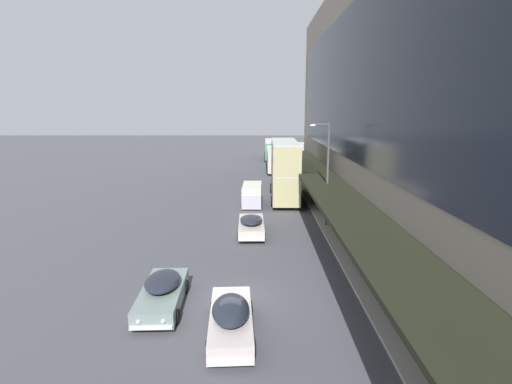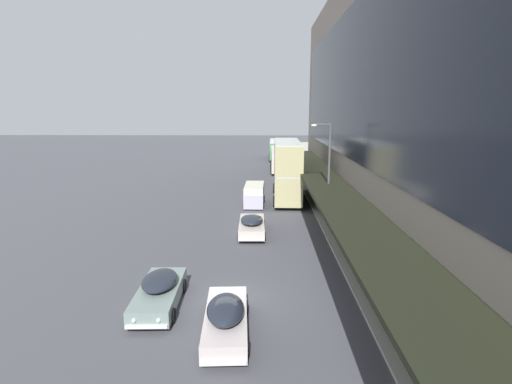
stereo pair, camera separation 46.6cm
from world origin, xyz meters
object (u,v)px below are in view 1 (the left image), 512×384
(transit_bus_kerbside_rear, at_px, (274,148))
(street_lamp, at_px, (328,168))
(sedan_oncoming_front, at_px, (164,292))
(transit_bus_kerbside_front, at_px, (286,168))
(sedan_lead_near, at_px, (253,225))
(vw_van, at_px, (254,193))
(pedestrian_at_kerb, at_px, (424,303))
(transit_bus_kerbside_far, at_px, (278,158))
(sedan_second_near, at_px, (233,318))

(transit_bus_kerbside_rear, bearing_deg, street_lamp, -86.91)
(transit_bus_kerbside_rear, bearing_deg, sedan_oncoming_front, -97.47)
(transit_bus_kerbside_front, distance_m, sedan_oncoming_front, 23.26)
(sedan_lead_near, relative_size, vw_van, 1.06)
(sedan_lead_near, xyz_separation_m, street_lamp, (5.54, 1.93, 3.88))
(vw_van, bearing_deg, street_lamp, -51.99)
(transit_bus_kerbside_front, xyz_separation_m, sedan_oncoming_front, (-7.07, -22.02, -2.42))
(vw_van, relative_size, pedestrian_at_kerb, 2.47)
(transit_bus_kerbside_front, height_order, sedan_lead_near, transit_bus_kerbside_front)
(sedan_oncoming_front, distance_m, sedan_lead_near, 11.40)
(transit_bus_kerbside_far, xyz_separation_m, vw_van, (-3.27, -21.49, -0.72))
(sedan_second_near, relative_size, pedestrian_at_kerb, 2.71)
(sedan_second_near, bearing_deg, sedan_oncoming_front, 144.23)
(street_lamp, bearing_deg, pedestrian_at_kerb, -84.02)
(sedan_oncoming_front, xyz_separation_m, street_lamp, (9.46, 12.64, 3.87))
(transit_bus_kerbside_front, relative_size, sedan_oncoming_front, 1.98)
(transit_bus_kerbside_far, bearing_deg, sedan_oncoming_front, -99.86)
(sedan_oncoming_front, height_order, sedan_lead_near, sedan_oncoming_front)
(transit_bus_kerbside_front, xyz_separation_m, street_lamp, (2.39, -9.39, 1.45))
(transit_bus_kerbside_front, distance_m, sedan_second_near, 24.78)
(sedan_second_near, bearing_deg, sedan_lead_near, 87.13)
(transit_bus_kerbside_front, relative_size, street_lamp, 1.27)
(street_lamp, bearing_deg, sedan_second_near, -112.47)
(transit_bus_kerbside_front, height_order, transit_bus_kerbside_far, transit_bus_kerbside_front)
(vw_van, distance_m, pedestrian_at_kerb, 22.81)
(sedan_second_near, relative_size, street_lamp, 0.65)
(sedan_oncoming_front, bearing_deg, sedan_second_near, -35.77)
(sedan_second_near, xyz_separation_m, pedestrian_at_kerb, (7.72, 0.42, 0.43))
(transit_bus_kerbside_rear, height_order, pedestrian_at_kerb, transit_bus_kerbside_rear)
(vw_van, bearing_deg, sedan_lead_near, -89.86)
(sedan_oncoming_front, relative_size, street_lamp, 0.64)
(sedan_second_near, bearing_deg, transit_bus_kerbside_rear, 86.07)
(transit_bus_kerbside_far, relative_size, street_lamp, 1.42)
(sedan_oncoming_front, height_order, street_lamp, street_lamp)
(transit_bus_kerbside_rear, bearing_deg, sedan_second_near, -93.93)
(sedan_second_near, height_order, street_lamp, street_lamp)
(transit_bus_kerbside_rear, bearing_deg, transit_bus_kerbside_front, -90.20)
(transit_bus_kerbside_rear, height_order, vw_van, transit_bus_kerbside_rear)
(transit_bus_kerbside_front, relative_size, transit_bus_kerbside_rear, 0.91)
(transit_bus_kerbside_front, relative_size, vw_van, 2.14)
(transit_bus_kerbside_far, relative_size, pedestrian_at_kerb, 5.92)
(sedan_lead_near, bearing_deg, vw_van, 90.14)
(transit_bus_kerbside_rear, height_order, transit_bus_kerbside_far, transit_bus_kerbside_rear)
(sedan_lead_near, height_order, street_lamp, street_lamp)
(transit_bus_kerbside_far, distance_m, sedan_second_near, 43.79)
(transit_bus_kerbside_front, xyz_separation_m, sedan_lead_near, (-3.15, -11.32, -2.43))
(transit_bus_kerbside_far, bearing_deg, pedestrian_at_kerb, -84.95)
(sedan_second_near, height_order, sedan_lead_near, sedan_second_near)
(transit_bus_kerbside_front, relative_size, transit_bus_kerbside_far, 0.89)
(transit_bus_kerbside_front, height_order, sedan_oncoming_front, transit_bus_kerbside_front)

